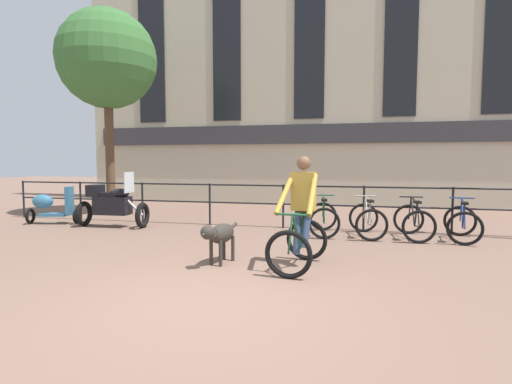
# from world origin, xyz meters

# --- Properties ---
(ground_plane) EXTENTS (60.00, 60.00, 0.00)m
(ground_plane) POSITION_xyz_m (0.00, 0.00, 0.00)
(ground_plane) COLOR #7A5B4C
(canal_railing) EXTENTS (15.05, 0.05, 1.05)m
(canal_railing) POSITION_xyz_m (-0.00, 5.20, 0.71)
(canal_railing) COLOR black
(canal_railing) RESTS_ON ground_plane
(building_facade) EXTENTS (18.00, 0.72, 11.70)m
(building_facade) POSITION_xyz_m (0.00, 10.99, 5.83)
(building_facade) COLOR #BCB299
(building_facade) RESTS_ON ground_plane
(cyclist_with_bike) EXTENTS (0.81, 1.24, 1.70)m
(cyclist_with_bike) POSITION_xyz_m (0.85, 1.80, 0.76)
(cyclist_with_bike) COLOR black
(cyclist_with_bike) RESTS_ON ground_plane
(dog) EXTENTS (0.39, 1.04, 0.67)m
(dog) POSITION_xyz_m (-0.40, 1.64, 0.47)
(dog) COLOR #332D28
(dog) RESTS_ON ground_plane
(parked_motorcycle) EXTENTS (1.71, 0.70, 1.35)m
(parked_motorcycle) POSITION_xyz_m (-4.09, 4.34, 0.56)
(parked_motorcycle) COLOR black
(parked_motorcycle) RESTS_ON ground_plane
(parked_bicycle_near_lamp) EXTENTS (0.77, 1.17, 0.86)m
(parked_bicycle_near_lamp) POSITION_xyz_m (1.01, 4.54, 0.36)
(parked_bicycle_near_lamp) COLOR black
(parked_bicycle_near_lamp) RESTS_ON ground_plane
(parked_bicycle_mid_left) EXTENTS (0.79, 1.18, 0.86)m
(parked_bicycle_mid_left) POSITION_xyz_m (1.94, 4.54, 0.36)
(parked_bicycle_mid_left) COLOR black
(parked_bicycle_mid_left) RESTS_ON ground_plane
(parked_bicycle_mid_right) EXTENTS (0.72, 1.15, 0.86)m
(parked_bicycle_mid_right) POSITION_xyz_m (2.87, 4.54, 0.36)
(parked_bicycle_mid_right) COLOR black
(parked_bicycle_mid_right) RESTS_ON ground_plane
(parked_bicycle_far_end) EXTENTS (0.82, 1.20, 0.86)m
(parked_bicycle_far_end) POSITION_xyz_m (3.80, 4.54, 0.36)
(parked_bicycle_far_end) COLOR black
(parked_bicycle_far_end) RESTS_ON ground_plane
(parked_scooter) EXTENTS (1.34, 0.69, 0.96)m
(parked_scooter) POSITION_xyz_m (-5.87, 4.40, 0.46)
(parked_scooter) COLOR black
(parked_scooter) RESTS_ON ground_plane
(tree_canalside_left) EXTENTS (2.89, 2.89, 6.05)m
(tree_canalside_left) POSITION_xyz_m (-5.51, 6.45, 4.58)
(tree_canalside_left) COLOR brown
(tree_canalside_left) RESTS_ON ground_plane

